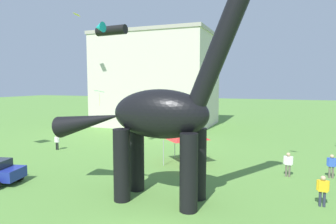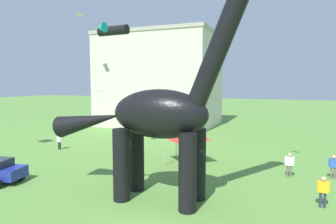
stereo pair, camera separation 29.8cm
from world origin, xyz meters
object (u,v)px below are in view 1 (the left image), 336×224
object	(u,v)px
person_watching_child	(323,188)
kite_mid_center	(109,30)
kite_high_right	(77,15)
person_photographer	(332,164)
dinosaur_sculpture	(159,114)
person_vendor_side	(57,141)
kite_far_left	(99,91)
festival_canopy_tent	(185,133)
person_far_spectator	(288,162)

from	to	relation	value
person_watching_child	kite_mid_center	size ratio (longest dim) A/B	0.53
kite_high_right	person_watching_child	bearing A→B (deg)	-28.50
person_watching_child	person_photographer	bearing A→B (deg)	-84.47
dinosaur_sculpture	person_vendor_side	world-z (taller)	dinosaur_sculpture
person_photographer	kite_high_right	size ratio (longest dim) A/B	1.29
person_photographer	kite_far_left	distance (m)	17.49
dinosaur_sculpture	person_photographer	bearing A→B (deg)	27.10
dinosaur_sculpture	festival_canopy_tent	distance (m)	8.35
dinosaur_sculpture	kite_high_right	world-z (taller)	kite_high_right
person_photographer	person_far_spectator	size ratio (longest dim) A/B	0.97
person_vendor_side	kite_far_left	bearing A→B (deg)	-65.80
kite_far_left	kite_high_right	distance (m)	20.23
person_vendor_side	kite_far_left	distance (m)	10.46
person_far_spectator	kite_high_right	bearing A→B (deg)	135.15
person_far_spectator	kite_mid_center	size ratio (longest dim) A/B	0.54
person_far_spectator	person_vendor_side	bearing A→B (deg)	153.72
person_vendor_side	kite_far_left	world-z (taller)	kite_far_left
kite_mid_center	person_photographer	bearing A→B (deg)	-3.31
person_far_spectator	kite_far_left	size ratio (longest dim) A/B	1.45
person_vendor_side	kite_mid_center	distance (m)	12.11
kite_high_right	kite_mid_center	size ratio (longest dim) A/B	0.41
kite_high_right	festival_canopy_tent	bearing A→B (deg)	-27.30
person_photographer	festival_canopy_tent	size ratio (longest dim) A/B	0.54
person_far_spectator	kite_far_left	xyz separation A→B (m)	(-13.41, -3.37, 4.99)
person_vendor_side	person_far_spectator	distance (m)	21.47
person_vendor_side	person_far_spectator	xyz separation A→B (m)	(21.45, -0.95, 0.12)
dinosaur_sculpture	kite_high_right	xyz separation A→B (m)	(-18.54, 16.97, 10.47)
person_far_spectator	kite_mid_center	world-z (taller)	kite_mid_center
kite_far_left	dinosaur_sculpture	bearing A→B (deg)	-30.22
person_watching_child	kite_far_left	xyz separation A→B (m)	(-15.06, 1.53, 5.01)
person_far_spectator	festival_canopy_tent	world-z (taller)	festival_canopy_tent
person_vendor_side	kite_mid_center	bearing A→B (deg)	-29.10
person_photographer	kite_high_right	bearing A→B (deg)	108.39
person_far_spectator	kite_high_right	distance (m)	30.89
person_far_spectator	festival_canopy_tent	distance (m)	8.18
dinosaur_sculpture	person_vendor_side	distance (m)	17.05
person_vendor_side	kite_high_right	size ratio (longest dim) A/B	1.18
person_watching_child	kite_mid_center	bearing A→B (deg)	-3.63
festival_canopy_tent	kite_mid_center	distance (m)	11.92
person_photographer	person_watching_child	xyz separation A→B (m)	(-1.19, -5.63, 0.01)
dinosaur_sculpture	person_watching_child	bearing A→B (deg)	2.88
person_watching_child	kite_high_right	xyz separation A→B (m)	(-27.16, 14.75, 14.38)
person_vendor_side	kite_mid_center	size ratio (longest dim) A/B	0.48
person_watching_child	person_vendor_side	distance (m)	23.83
dinosaur_sculpture	person_far_spectator	bearing A→B (deg)	34.02
person_vendor_side	person_photographer	bearing A→B (deg)	-38.09
person_photographer	festival_canopy_tent	distance (m)	10.95
person_photographer	person_far_spectator	xyz separation A→B (m)	(-2.84, -0.73, 0.03)
person_watching_child	kite_far_left	bearing A→B (deg)	11.67
dinosaur_sculpture	festival_canopy_tent	world-z (taller)	dinosaur_sculpture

